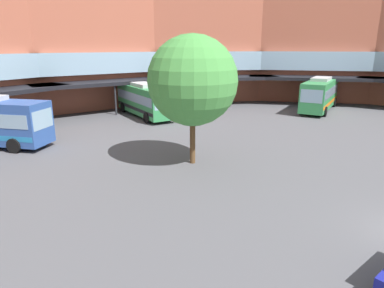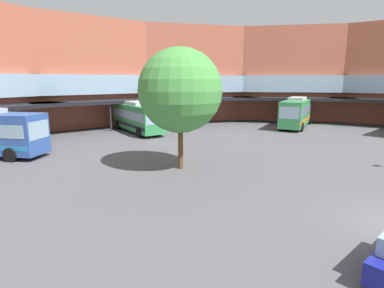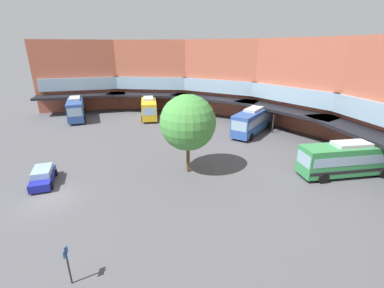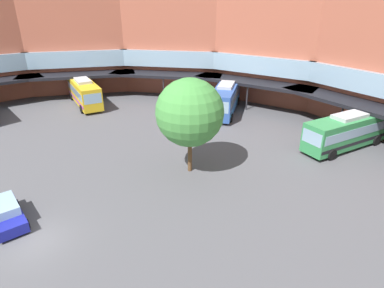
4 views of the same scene
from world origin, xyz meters
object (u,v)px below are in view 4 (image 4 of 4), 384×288
object	(u,v)px
parked_car	(6,213)
plaza_tree	(190,113)
bus_3	(84,92)
bus_2	(226,98)
bus_4	(347,131)

from	to	relation	value
parked_car	plaza_tree	world-z (taller)	plaza_tree
bus_3	plaza_tree	xyz separation A→B (m)	(24.32, -2.92, 3.54)
bus_2	parked_car	bearing A→B (deg)	-22.15
bus_4	plaza_tree	xyz separation A→B (m)	(-7.73, -14.52, 3.59)
parked_car	plaza_tree	size ratio (longest dim) A/B	0.55
parked_car	bus_3	bearing A→B (deg)	147.06
bus_3	bus_4	distance (m)	34.08
bus_3	plaza_tree	world-z (taller)	plaza_tree
bus_2	plaza_tree	bearing A→B (deg)	-2.04
bus_2	bus_4	xyz separation A→B (m)	(15.79, -0.10, -0.14)
bus_4	plaza_tree	size ratio (longest dim) A/B	1.25
bus_2	bus_3	bearing A→B (deg)	-85.20
plaza_tree	bus_3	bearing A→B (deg)	173.15
bus_4	parked_car	bearing A→B (deg)	-6.21
bus_4	parked_car	world-z (taller)	bus_4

